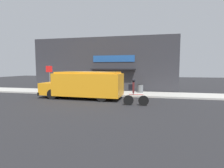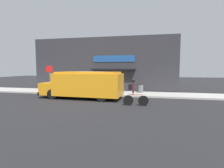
% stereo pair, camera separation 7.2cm
% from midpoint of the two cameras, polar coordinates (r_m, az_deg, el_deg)
% --- Properties ---
extents(ground_plane, '(70.00, 70.00, 0.00)m').
position_cam_midpoint_polar(ground_plane, '(15.66, -6.25, -3.81)').
color(ground_plane, '#232326').
extents(sidewalk, '(28.00, 2.79, 0.14)m').
position_cam_midpoint_polar(sidewalk, '(16.96, -4.74, -2.86)').
color(sidewalk, '#ADAAA3').
rests_on(sidewalk, ground_plane).
extents(storefront, '(15.36, 0.91, 5.64)m').
position_cam_midpoint_polar(storefront, '(18.29, -3.21, 6.37)').
color(storefront, '#2D2D33').
rests_on(storefront, ground_plane).
extents(school_bus, '(6.68, 2.89, 2.15)m').
position_cam_midpoint_polar(school_bus, '(14.23, -8.86, -0.12)').
color(school_bus, orange).
rests_on(school_bus, ground_plane).
extents(cyclist, '(1.66, 0.23, 1.76)m').
position_cam_midpoint_polar(cyclist, '(11.49, 7.35, -2.77)').
color(cyclist, black).
rests_on(cyclist, ground_plane).
extents(stop_sign_post, '(0.45, 0.45, 2.57)m').
position_cam_midpoint_polar(stop_sign_post, '(18.10, -19.59, 3.04)').
color(stop_sign_post, slate).
rests_on(stop_sign_post, sidewalk).
extents(trash_bin, '(0.51, 0.51, 0.79)m').
position_cam_midpoint_polar(trash_bin, '(16.76, 9.45, -1.40)').
color(trash_bin, slate).
rests_on(trash_bin, sidewalk).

